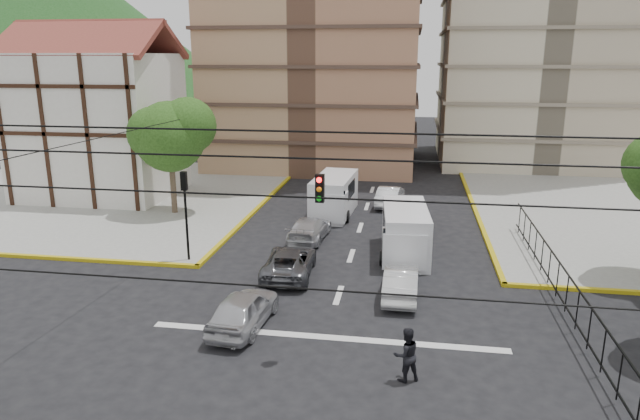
% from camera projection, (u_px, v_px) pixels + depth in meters
% --- Properties ---
extents(ground, '(160.00, 160.00, 0.00)m').
position_uv_depth(ground, '(320.00, 354.00, 19.46)').
color(ground, black).
rests_on(ground, ground).
extents(sidewalk_nw, '(26.00, 26.00, 0.15)m').
position_uv_depth(sidewalk_nw, '(93.00, 194.00, 41.57)').
color(sidewalk_nw, gray).
rests_on(sidewalk_nw, ground).
extents(stop_line, '(13.00, 0.40, 0.01)m').
position_uv_depth(stop_line, '(325.00, 337.00, 20.60)').
color(stop_line, silver).
rests_on(stop_line, ground).
extents(tudor_building, '(10.80, 8.05, 12.23)m').
position_uv_depth(tudor_building, '(99.00, 123.00, 40.06)').
color(tudor_building, silver).
rests_on(tudor_building, ground).
extents(distant_hill, '(70.00, 70.00, 28.00)m').
position_uv_depth(distant_hill, '(50.00, 29.00, 90.95)').
color(distant_hill, '#1C4918').
rests_on(distant_hill, ground).
extents(park_fence, '(0.10, 22.50, 1.66)m').
position_uv_depth(park_fence, '(564.00, 315.00, 22.36)').
color(park_fence, black).
rests_on(park_fence, ground).
extents(tree_tudor, '(5.39, 4.40, 7.43)m').
position_uv_depth(tree_tudor, '(171.00, 133.00, 35.18)').
color(tree_tudor, '#473828').
rests_on(tree_tudor, ground).
extents(traffic_light_nw, '(0.28, 0.22, 4.40)m').
position_uv_depth(traffic_light_nw, '(185.00, 201.00, 27.27)').
color(traffic_light_nw, black).
rests_on(traffic_light_nw, ground).
extents(traffic_light_hanging, '(18.00, 9.12, 0.92)m').
position_uv_depth(traffic_light_hanging, '(308.00, 201.00, 15.98)').
color(traffic_light_hanging, black).
rests_on(traffic_light_hanging, ground).
extents(van_right_lane, '(2.56, 5.64, 2.48)m').
position_uv_depth(van_right_lane, '(405.00, 234.00, 28.53)').
color(van_right_lane, silver).
rests_on(van_right_lane, ground).
extents(van_left_lane, '(2.53, 5.69, 2.51)m').
position_uv_depth(van_left_lane, '(334.00, 197.00, 36.01)').
color(van_left_lane, silver).
rests_on(van_left_lane, ground).
extents(car_silver_front_left, '(2.04, 4.31, 1.42)m').
position_uv_depth(car_silver_front_left, '(243.00, 309.00, 21.21)').
color(car_silver_front_left, '#B9BABF').
rests_on(car_silver_front_left, ground).
extents(car_white_front_right, '(1.45, 4.02, 1.32)m').
position_uv_depth(car_white_front_right, '(401.00, 282.00, 23.91)').
color(car_white_front_right, silver).
rests_on(car_white_front_right, ground).
extents(car_grey_mid_left, '(2.41, 4.75, 1.29)m').
position_uv_depth(car_grey_mid_left, '(289.00, 262.00, 26.29)').
color(car_grey_mid_left, '#54555B').
rests_on(car_grey_mid_left, ground).
extents(car_silver_rear_left, '(2.08, 4.52, 1.28)m').
position_uv_depth(car_silver_rear_left, '(309.00, 229.00, 31.37)').
color(car_silver_rear_left, silver).
rests_on(car_silver_rear_left, ground).
extents(car_darkgrey_mid_right, '(1.68, 4.09, 1.39)m').
position_uv_depth(car_darkgrey_mid_right, '(411.00, 215.00, 33.88)').
color(car_darkgrey_mid_right, '#27272A').
rests_on(car_darkgrey_mid_right, ground).
extents(car_white_rear_right, '(1.92, 4.30, 1.37)m').
position_uv_depth(car_white_rear_right, '(390.00, 196.00, 38.51)').
color(car_white_rear_right, white).
rests_on(car_white_rear_right, ground).
extents(pedestrian_crosswalk, '(1.06, 0.97, 1.76)m').
position_uv_depth(pedestrian_crosswalk, '(406.00, 355.00, 17.66)').
color(pedestrian_crosswalk, black).
rests_on(pedestrian_crosswalk, ground).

